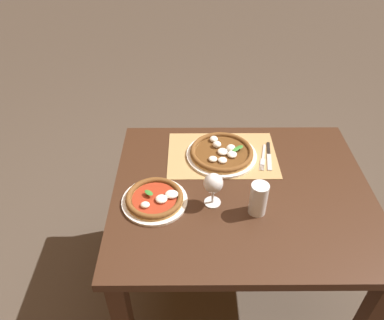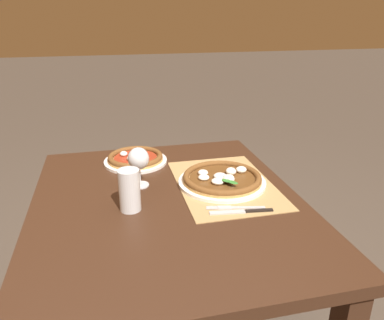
{
  "view_description": "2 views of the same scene",
  "coord_description": "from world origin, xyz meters",
  "px_view_note": "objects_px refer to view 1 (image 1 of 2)",
  "views": [
    {
      "loc": [
        0.23,
        1.18,
        1.88
      ],
      "look_at": [
        0.22,
        -0.11,
        0.82
      ],
      "focal_mm": 35.0,
      "sensor_mm": 36.0,
      "label": 1
    },
    {
      "loc": [
        -1.18,
        0.19,
        1.37
      ],
      "look_at": [
        0.19,
        -0.14,
        0.8
      ],
      "focal_mm": 35.0,
      "sensor_mm": 36.0,
      "label": 2
    }
  ],
  "objects_px": {
    "pizza_near": "(222,153)",
    "knife": "(269,156)",
    "pizza_far": "(155,199)",
    "fork": "(263,157)",
    "pint_glass": "(258,199)",
    "wine_glass": "(213,184)"
  },
  "relations": [
    {
      "from": "pizza_near",
      "to": "knife",
      "type": "relative_size",
      "value": 1.57
    },
    {
      "from": "pizza_far",
      "to": "fork",
      "type": "relative_size",
      "value": 1.4
    },
    {
      "from": "pizza_far",
      "to": "fork",
      "type": "bearing_deg",
      "value": -149.83
    },
    {
      "from": "pint_glass",
      "to": "fork",
      "type": "height_order",
      "value": "pint_glass"
    },
    {
      "from": "pizza_near",
      "to": "pizza_far",
      "type": "distance_m",
      "value": 0.43
    },
    {
      "from": "wine_glass",
      "to": "knife",
      "type": "distance_m",
      "value": 0.43
    },
    {
      "from": "pint_glass",
      "to": "knife",
      "type": "xyz_separation_m",
      "value": [
        -0.11,
        -0.36,
        -0.06
      ]
    },
    {
      "from": "wine_glass",
      "to": "pint_glass",
      "type": "height_order",
      "value": "wine_glass"
    },
    {
      "from": "wine_glass",
      "to": "pint_glass",
      "type": "bearing_deg",
      "value": 164.57
    },
    {
      "from": "pizza_far",
      "to": "knife",
      "type": "relative_size",
      "value": 1.29
    },
    {
      "from": "pizza_near",
      "to": "pint_glass",
      "type": "relative_size",
      "value": 2.34
    },
    {
      "from": "wine_glass",
      "to": "pizza_near",
      "type": "bearing_deg",
      "value": -100.78
    },
    {
      "from": "pizza_far",
      "to": "fork",
      "type": "xyz_separation_m",
      "value": [
        -0.5,
        -0.29,
        -0.01
      ]
    },
    {
      "from": "pizza_near",
      "to": "knife",
      "type": "height_order",
      "value": "pizza_near"
    },
    {
      "from": "fork",
      "to": "pizza_far",
      "type": "bearing_deg",
      "value": 30.17
    },
    {
      "from": "pizza_far",
      "to": "knife",
      "type": "distance_m",
      "value": 0.61
    },
    {
      "from": "fork",
      "to": "knife",
      "type": "distance_m",
      "value": 0.03
    },
    {
      "from": "wine_glass",
      "to": "knife",
      "type": "bearing_deg",
      "value": -133.25
    },
    {
      "from": "pizza_far",
      "to": "wine_glass",
      "type": "distance_m",
      "value": 0.26
    },
    {
      "from": "pizza_far",
      "to": "wine_glass",
      "type": "height_order",
      "value": "wine_glass"
    },
    {
      "from": "pizza_near",
      "to": "wine_glass",
      "type": "bearing_deg",
      "value": 79.22
    },
    {
      "from": "pizza_near",
      "to": "fork",
      "type": "relative_size",
      "value": 1.71
    }
  ]
}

